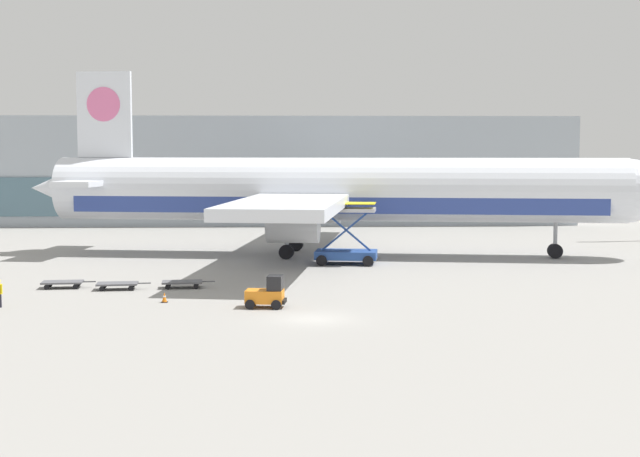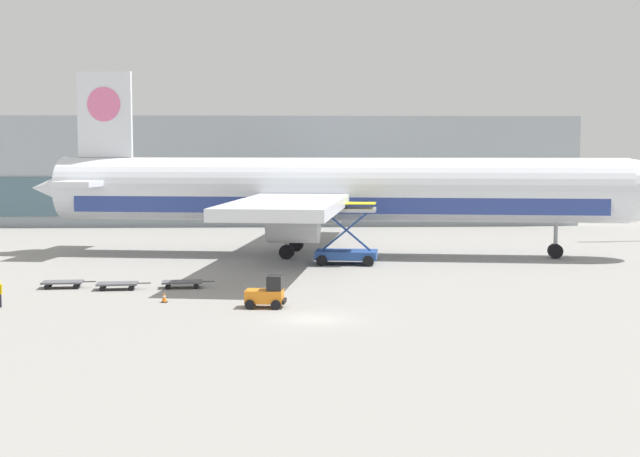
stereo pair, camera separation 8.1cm
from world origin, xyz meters
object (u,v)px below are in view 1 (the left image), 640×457
Objects in this scene: baggage_tug_mid at (268,294)px; traffic_cone_near at (164,297)px; baggage_dolly_second at (118,284)px; scissor_lift_loader at (346,241)px; baggage_dolly_lead at (63,283)px; baggage_dolly_third at (182,282)px; airplane_main at (328,192)px.

traffic_cone_near is (-6.62, 2.13, -0.55)m from baggage_tug_mid.
baggage_dolly_second is at bearing 126.37° from traffic_cone_near.
baggage_tug_mid is 6.97m from traffic_cone_near.
baggage_dolly_lead is (-20.88, -12.56, -1.62)m from scissor_lift_loader.
baggage_dolly_third is at bearing -6.43° from baggage_dolly_lead.
baggage_dolly_lead is (-14.58, 8.37, -0.49)m from baggage_tug_mid.
scissor_lift_loader is at bearing 55.49° from traffic_cone_near.
baggage_dolly_lead is at bearing 163.11° from baggage_dolly_second.
traffic_cone_near is at bearing -58.40° from baggage_dolly_second.
traffic_cone_near is at bearing 169.23° from baggage_tug_mid.
baggage_dolly_second is 1.00× the size of baggage_dolly_third.
scissor_lift_loader is 1.49× the size of baggage_dolly_second.
baggage_dolly_second is at bearing -119.90° from airplane_main.
baggage_dolly_third is at bearing -111.87° from airplane_main.
baggage_dolly_third is (-6.15, 8.13, -0.49)m from baggage_tug_mid.
airplane_main is at bearing 54.87° from baggage_dolly_third.
baggage_dolly_lead is 8.42m from baggage_dolly_third.
baggage_dolly_second is at bearing -133.06° from scissor_lift_loader.
baggage_dolly_third is (4.43, 0.61, 0.00)m from baggage_dolly_second.
airplane_main is 15.41× the size of baggage_dolly_lead.
baggage_dolly_third is 5.58× the size of traffic_cone_near.
baggage_dolly_third is (-11.19, -19.10, -5.45)m from airplane_main.
airplane_main is 22.80m from baggage_dolly_third.
airplane_main is 7.48m from scissor_lift_loader.
scissor_lift_loader reaches higher than baggage_dolly_lead.
baggage_tug_mid reaches higher than baggage_dolly_third.
baggage_tug_mid is 10.21m from baggage_dolly_third.
scissor_lift_loader reaches higher than baggage_dolly_third.
airplane_main is 25.73m from baggage_dolly_second.
scissor_lift_loader reaches higher than traffic_cone_near.
airplane_main is 28.22m from traffic_cone_near.
baggage_dolly_lead is 1.00× the size of baggage_dolly_third.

